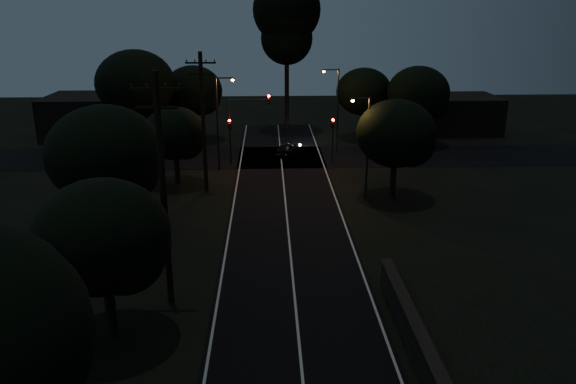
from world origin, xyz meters
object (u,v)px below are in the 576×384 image
utility_pole_mid (163,188)px  tall_pine (287,19)px  utility_pole_far (203,121)px  signal_left (230,133)px  car (288,149)px  streetlight_c (366,141)px  streetlight_b (336,104)px  signal_right (333,132)px  signal_mast (249,116)px  streetlight_a (220,117)px

utility_pole_mid → tall_pine: (7.00, 40.00, 6.45)m
utility_pole_far → signal_left: 8.53m
car → streetlight_c: bearing=135.1°
tall_pine → signal_left: size_ratio=4.12×
utility_pole_far → streetlight_b: 16.51m
utility_pole_far → signal_right: size_ratio=2.56×
streetlight_c → car: size_ratio=2.05×
signal_mast → streetlight_a: (-2.39, -1.99, 0.30)m
streetlight_b → utility_pole_mid: bearing=-111.3°
streetlight_c → streetlight_a: bearing=144.3°
signal_right → streetlight_b: size_ratio=0.51×
utility_pole_far → signal_right: bearing=37.0°
tall_pine → signal_left: bearing=-110.5°
utility_pole_mid → streetlight_c: bearing=51.7°
signal_mast → streetlight_c: 13.28m
utility_pole_mid → streetlight_c: 19.15m
utility_pole_mid → streetlight_b: 31.15m
tall_pine → signal_left: 18.55m
streetlight_b → car: streetlight_b is taller
streetlight_a → tall_pine: bearing=69.6°
tall_pine → streetlight_c: size_ratio=2.25×
signal_left → streetlight_b: (9.91, 4.01, 1.80)m
utility_pole_mid → signal_mast: 25.22m
utility_pole_far → car: bearing=58.2°
utility_pole_mid → streetlight_a: bearing=88.3°
signal_left → utility_pole_far: bearing=-99.9°
signal_mast → car: bearing=38.0°
signal_left → utility_pole_mid: bearing=-93.2°
utility_pole_far → streetlight_a: 6.10m
tall_pine → signal_mast: tall_pine is taller
utility_pole_far → signal_left: utility_pole_far is taller
streetlight_a → car: 8.68m
utility_pole_mid → tall_pine: 41.12m
streetlight_b → tall_pine: bearing=111.4°
streetlight_b → signal_right: bearing=-100.0°
utility_pole_mid → car: utility_pole_mid is taller
utility_pole_far → utility_pole_mid: bearing=-90.0°
signal_left → streetlight_c: streetlight_c is taller
signal_left → car: (5.29, 2.83, -2.21)m
utility_pole_mid → streetlight_b: size_ratio=1.38×
signal_right → streetlight_a: streetlight_a is taller
streetlight_a → streetlight_c: (11.14, -8.00, -0.29)m
utility_pole_far → car: (6.69, 10.81, -4.86)m
streetlight_a → car: (6.00, 4.81, -4.01)m
tall_pine → signal_left: (-5.60, -15.01, -9.35)m
utility_pole_far → tall_pine: (7.00, 23.00, 6.70)m
tall_pine → signal_mast: bearing=-104.6°
streetlight_a → streetlight_b: (10.61, 6.00, 0.00)m
tall_pine → streetlight_a: bearing=-110.4°
car → streetlight_b: bearing=-142.3°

